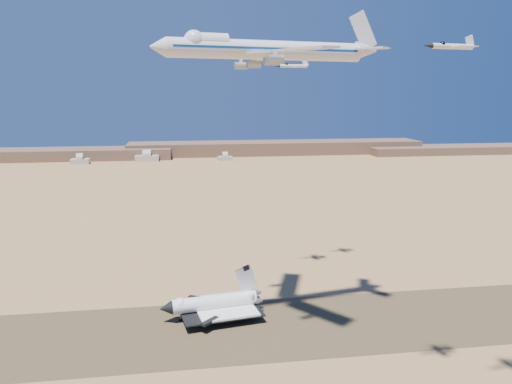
{
  "coord_description": "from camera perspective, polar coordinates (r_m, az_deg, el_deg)",
  "views": [
    {
      "loc": [
        -15.75,
        -167.8,
        83.83
      ],
      "look_at": [
        10.61,
        8.0,
        49.23
      ],
      "focal_mm": 35.0,
      "sensor_mm": 36.0,
      "label": 1
    }
  ],
  "objects": [
    {
      "name": "chase_jet_c",
      "position": [
        220.5,
        4.22,
        14.18
      ],
      "size": [
        15.16,
        8.03,
        3.78
      ],
      "rotation": [
        0.0,
        0.0,
        0.02
      ],
      "color": "silver"
    },
    {
      "name": "ridgeline",
      "position": [
        703.95,
        -1.87,
        4.8
      ],
      "size": [
        960.0,
        90.0,
        18.0
      ],
      "color": "brown",
      "rests_on": "ground"
    },
    {
      "name": "chase_jet_a",
      "position": [
        131.06,
        21.41,
        15.25
      ],
      "size": [
        14.04,
        7.81,
        3.51
      ],
      "rotation": [
        0.0,
        0.0,
        0.15
      ],
      "color": "silver"
    },
    {
      "name": "hangars",
      "position": [
        652.83,
        -12.73,
        3.79
      ],
      "size": [
        200.5,
        29.5,
        30.0
      ],
      "color": "#B1AA9D",
      "rests_on": "ground"
    },
    {
      "name": "carrier_747",
      "position": [
        165.6,
        0.56,
        15.95
      ],
      "size": [
        77.67,
        59.1,
        19.27
      ],
      "rotation": [
        0.0,
        0.0,
        0.17
      ],
      "color": "silver"
    },
    {
      "name": "crew_b",
      "position": [
        194.36,
        -1.91,
        -14.23
      ],
      "size": [
        0.83,
        1.01,
        1.82
      ],
      "primitive_type": "imported",
      "rotation": [
        0.0,
        0.0,
        2.0
      ],
      "color": "#E83B0D",
      "rests_on": "runway"
    },
    {
      "name": "runway",
      "position": [
        188.22,
        -2.94,
        -15.44
      ],
      "size": [
        600.0,
        50.0,
        0.06
      ],
      "primitive_type": "cube",
      "color": "brown",
      "rests_on": "ground"
    },
    {
      "name": "crew_c",
      "position": [
        191.74,
        -3.2,
        -14.61
      ],
      "size": [
        1.18,
        1.0,
        1.79
      ],
      "primitive_type": "imported",
      "rotation": [
        0.0,
        0.0,
        2.61
      ],
      "color": "#E83B0D",
      "rests_on": "runway"
    },
    {
      "name": "crew_a",
      "position": [
        193.41,
        -2.18,
        -14.36
      ],
      "size": [
        0.44,
        0.67,
        1.82
      ],
      "primitive_type": "imported",
      "rotation": [
        0.0,
        0.0,
        1.56
      ],
      "color": "#E83B0D",
      "rests_on": "runway"
    },
    {
      "name": "ground",
      "position": [
        188.24,
        -2.94,
        -15.45
      ],
      "size": [
        1200.0,
        1200.0,
        0.0
      ],
      "primitive_type": "plane",
      "color": "#A57D49",
      "rests_on": "ground"
    },
    {
      "name": "chase_jet_d",
      "position": [
        232.46,
        8.14,
        15.39
      ],
      "size": [
        14.36,
        7.93,
        3.59
      ],
      "rotation": [
        0.0,
        0.0,
        0.13
      ],
      "color": "silver"
    },
    {
      "name": "shuttle",
      "position": [
        196.24,
        -4.87,
        -12.63
      ],
      "size": [
        39.69,
        28.56,
        19.51
      ],
      "rotation": [
        0.0,
        0.0,
        0.17
      ],
      "color": "white",
      "rests_on": "runway"
    }
  ]
}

